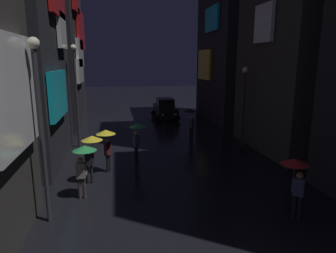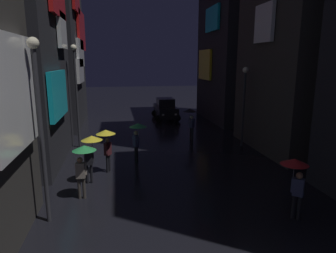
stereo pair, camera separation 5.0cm
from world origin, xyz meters
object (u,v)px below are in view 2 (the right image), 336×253
at_px(car_distant, 165,109).
at_px(streetlamp_left_far, 76,86).
at_px(pedestrian_foreground_left_red, 296,172).
at_px(streetlamp_right_far, 244,97).
at_px(pedestrian_far_right_green, 83,157).
at_px(pedestrian_near_crossing_green, 137,132).
at_px(streetlamp_left_near, 39,113).
at_px(pedestrian_midstreet_centre_black, 190,115).
at_px(pedestrian_foreground_right_yellow, 106,139).
at_px(pedestrian_midstreet_left_yellow, 91,146).

distance_m(car_distant, streetlamp_left_far, 11.00).
bearing_deg(pedestrian_foreground_left_red, streetlamp_right_far, 77.44).
distance_m(pedestrian_foreground_left_red, pedestrian_far_right_green, 7.58).
bearing_deg(pedestrian_near_crossing_green, streetlamp_left_far, 133.95).
bearing_deg(car_distant, streetlamp_left_near, -111.43).
distance_m(pedestrian_near_crossing_green, pedestrian_midstreet_centre_black, 5.62).
bearing_deg(pedestrian_midstreet_centre_black, pedestrian_foreground_right_yellow, -134.90).
bearing_deg(pedestrian_midstreet_left_yellow, pedestrian_far_right_green, -96.36).
height_order(pedestrian_foreground_right_yellow, streetlamp_right_far, streetlamp_right_far).
height_order(pedestrian_midstreet_centre_black, streetlamp_left_near, streetlamp_left_near).
height_order(pedestrian_near_crossing_green, pedestrian_midstreet_left_yellow, same).
relative_size(streetlamp_right_far, streetlamp_left_near, 0.83).
bearing_deg(streetlamp_left_far, pedestrian_midstreet_centre_black, 5.13).
height_order(pedestrian_foreground_right_yellow, pedestrian_near_crossing_green, same).
xyz_separation_m(pedestrian_midstreet_left_yellow, pedestrian_far_right_green, (-0.17, -1.49, 0.00)).
relative_size(pedestrian_foreground_left_red, pedestrian_near_crossing_green, 1.00).
bearing_deg(streetlamp_left_near, streetlamp_right_far, 36.72).
relative_size(pedestrian_far_right_green, streetlamp_left_far, 0.34).
relative_size(pedestrian_far_right_green, streetlamp_right_far, 0.43).
height_order(pedestrian_foreground_right_yellow, pedestrian_midstreet_left_yellow, same).
height_order(pedestrian_far_right_green, car_distant, pedestrian_far_right_green).
bearing_deg(streetlamp_right_far, pedestrian_far_right_green, -146.80).
height_order(pedestrian_midstreet_left_yellow, streetlamp_right_far, streetlamp_right_far).
bearing_deg(pedestrian_near_crossing_green, streetlamp_right_far, 16.80).
relative_size(pedestrian_near_crossing_green, pedestrian_midstreet_centre_black, 1.00).
distance_m(pedestrian_near_crossing_green, streetlamp_left_near, 6.70).
bearing_deg(pedestrian_midstreet_centre_black, streetlamp_right_far, -36.82).
bearing_deg(pedestrian_far_right_green, pedestrian_foreground_left_red, -21.67).
height_order(pedestrian_foreground_right_yellow, streetlamp_left_near, streetlamp_left_near).
bearing_deg(pedestrian_foreground_right_yellow, pedestrian_near_crossing_green, 39.35).
height_order(pedestrian_foreground_left_red, pedestrian_midstreet_centre_black, same).
xyz_separation_m(pedestrian_midstreet_left_yellow, streetlamp_right_far, (8.81, 4.38, 1.44)).
bearing_deg(streetlamp_left_near, pedestrian_foreground_right_yellow, 66.56).
height_order(pedestrian_foreground_left_red, pedestrian_foreground_right_yellow, same).
relative_size(pedestrian_midstreet_centre_black, pedestrian_far_right_green, 1.00).
relative_size(pedestrian_near_crossing_green, car_distant, 0.51).
height_order(pedestrian_foreground_right_yellow, car_distant, pedestrian_foreground_right_yellow).
bearing_deg(pedestrian_near_crossing_green, pedestrian_midstreet_left_yellow, -132.29).
bearing_deg(pedestrian_midstreet_centre_black, streetlamp_left_far, -174.87).
distance_m(pedestrian_foreground_right_yellow, car_distant, 13.87).
relative_size(pedestrian_foreground_right_yellow, streetlamp_left_near, 0.36).
bearing_deg(pedestrian_foreground_right_yellow, streetlamp_left_far, 111.01).
bearing_deg(pedestrian_foreground_left_red, pedestrian_foreground_right_yellow, 139.14).
relative_size(pedestrian_midstreet_left_yellow, pedestrian_far_right_green, 1.00).
height_order(pedestrian_midstreet_centre_black, pedestrian_far_right_green, same).
relative_size(pedestrian_foreground_left_red, pedestrian_midstreet_left_yellow, 1.00).
relative_size(pedestrian_foreground_right_yellow, streetlamp_right_far, 0.43).
height_order(pedestrian_foreground_left_red, pedestrian_midstreet_left_yellow, same).
xyz_separation_m(pedestrian_near_crossing_green, streetlamp_left_far, (-3.35, 3.48, 2.13)).
bearing_deg(streetlamp_left_near, pedestrian_far_right_green, 57.12).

